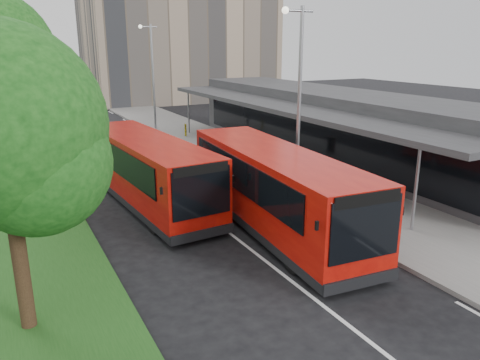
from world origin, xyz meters
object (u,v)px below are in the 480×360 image
object	(u,v)px
bus_second	(148,171)
car_far	(48,100)
lamp_post_near	(298,94)
bus_main	(275,190)
lamp_post_far	(152,70)
bollard	(186,130)
car_near	(83,102)
litter_bin	(249,154)
tree_near	(2,140)

from	to	relation	value
bus_second	car_far	world-z (taller)	bus_second
lamp_post_near	bus_main	xyz separation A→B (m)	(-2.44, -2.26, -3.18)
lamp_post_far	car_far	xyz separation A→B (m)	(-5.69, 22.15, -4.20)
bollard	car_near	xyz separation A→B (m)	(-3.77, 20.75, 0.05)
bus_main	litter_bin	world-z (taller)	bus_main
lamp_post_far	bus_second	xyz separation A→B (m)	(-5.75, -17.29, -3.23)
litter_bin	bollard	bearing A→B (deg)	92.06
lamp_post_far	car_far	world-z (taller)	lamp_post_far
tree_near	car_far	bearing A→B (deg)	83.41
lamp_post_near	bollard	bearing A→B (deg)	86.19
bus_main	car_near	distance (m)	38.87
lamp_post_near	bus_main	size ratio (longest dim) A/B	0.74
lamp_post_near	lamp_post_far	size ratio (longest dim) A/B	1.00
lamp_post_near	car_far	size ratio (longest dim) A/B	2.56
tree_near	bus_main	world-z (taller)	tree_near
lamp_post_far	bollard	size ratio (longest dim) A/B	8.83
litter_bin	car_near	xyz separation A→B (m)	(-4.10, 29.93, 0.03)
lamp_post_far	bus_second	bearing A→B (deg)	-108.38
lamp_post_near	litter_bin	size ratio (longest dim) A/B	8.40
lamp_post_near	lamp_post_far	bearing A→B (deg)	90.00
car_far	lamp_post_far	bearing A→B (deg)	-80.80
bus_main	bus_second	distance (m)	5.96
lamp_post_near	bollard	distance (m)	16.41
car_near	lamp_post_far	bearing A→B (deg)	-71.13
lamp_post_near	car_far	world-z (taller)	lamp_post_near
bus_second	car_far	bearing A→B (deg)	85.84
tree_near	lamp_post_far	distance (m)	27.32
car_near	litter_bin	bearing A→B (deg)	-72.62
bus_main	car_near	bearing A→B (deg)	94.67
bus_main	bollard	world-z (taller)	bus_main
car_near	bollard	bearing A→B (deg)	-70.13
tree_near	bus_second	xyz separation A→B (m)	(5.38, 7.65, -3.21)
tree_near	bus_main	distance (m)	9.62
car_near	car_far	distance (m)	6.30
bus_second	car_near	size ratio (longest dim) A/B	2.70
lamp_post_far	litter_bin	world-z (taller)	lamp_post_far
bus_second	car_near	world-z (taller)	bus_second
bollard	car_far	distance (m)	27.15
lamp_post_near	lamp_post_far	world-z (taller)	same
car_near	car_far	xyz separation A→B (m)	(-2.97, 5.55, -0.14)
car_far	car_near	bearing A→B (deg)	-67.04
litter_bin	car_near	size ratio (longest dim) A/B	0.25
bus_second	litter_bin	size ratio (longest dim) A/B	10.91
lamp_post_far	car_far	bearing A→B (deg)	104.40
car_far	tree_near	bearing A→B (deg)	-101.79
bus_main	litter_bin	distance (m)	9.76
lamp_post_near	tree_near	bearing A→B (deg)	-156.03
bus_main	tree_near	bearing A→B (deg)	-158.53
lamp_post_far	bus_main	bearing A→B (deg)	-96.26
tree_near	car_far	size ratio (longest dim) A/B	2.32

